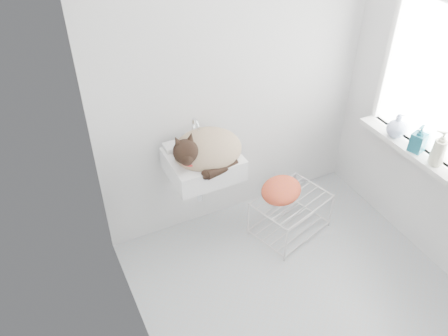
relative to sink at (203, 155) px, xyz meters
name	(u,v)px	position (x,y,z in m)	size (l,w,h in m)	color
floor	(296,287)	(0.39, -0.74, -0.85)	(2.20, 2.00, 0.02)	#A6AEB3
back_wall	(236,77)	(0.39, 0.26, 0.40)	(2.20, 0.02, 2.50)	silver
left_wall	(130,205)	(-0.71, -0.74, 0.40)	(0.02, 2.00, 2.50)	silver
window_glass	(434,80)	(1.48, -0.54, 0.50)	(0.01, 0.80, 1.00)	white
window_frame	(433,81)	(1.46, -0.54, 0.50)	(0.04, 0.90, 1.10)	white
windowsill	(407,146)	(1.40, -0.54, -0.02)	(0.16, 0.88, 0.04)	white
sink	(203,155)	(0.00, 0.00, 0.00)	(0.50, 0.44, 0.20)	white
faucet	(192,126)	(0.00, 0.18, 0.14)	(0.18, 0.13, 0.18)	silver
cat	(205,151)	(0.01, -0.02, 0.04)	(0.52, 0.43, 0.32)	tan
wire_rack	(290,216)	(0.67, -0.21, -0.70)	(0.57, 0.40, 0.34)	silver
towel	(281,195)	(0.59, -0.16, -0.48)	(0.36, 0.25, 0.15)	#D36001
bottle_a	(434,164)	(1.39, -0.80, 0.00)	(0.09, 0.09, 0.22)	beige
bottle_b	(415,151)	(1.39, -0.63, 0.00)	(0.09, 0.10, 0.21)	#165B6D
bottle_c	(394,136)	(1.39, -0.41, 0.00)	(0.14, 0.14, 0.19)	silver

